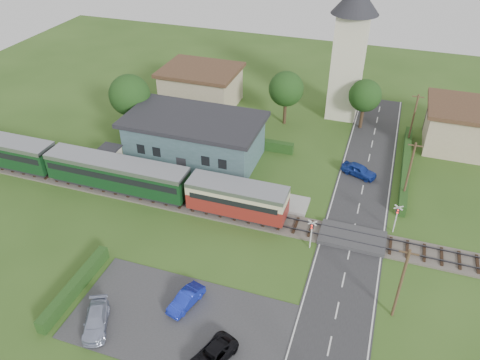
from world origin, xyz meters
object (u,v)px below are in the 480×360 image
(house_west, at_px, (201,86))
(house_east, at_px, (461,126))
(equipment_hut, at_px, (111,157))
(crossing_signal_near, at_px, (312,230))
(pedestrian_far, at_px, (134,168))
(train, at_px, (91,168))
(church_tower, at_px, (351,43))
(car_on_road, at_px, (359,170))
(car_park_silver, at_px, (96,321))
(station_building, at_px, (195,138))
(car_park_blue, at_px, (186,299))
(pedestrian_near, at_px, (217,182))
(car_park_dark, at_px, (212,356))
(crossing_signal_far, at_px, (397,215))

(house_west, xyz_separation_m, house_east, (35.00, -1.00, 0.00))
(equipment_hut, xyz_separation_m, crossing_signal_near, (24.40, -5.61, 0.39))
(house_east, height_order, pedestrian_far, house_east)
(pedestrian_far, bearing_deg, house_east, -48.10)
(train, height_order, church_tower, church_tower)
(crossing_signal_near, distance_m, pedestrian_far, 21.68)
(car_on_road, bearing_deg, car_park_silver, 170.32)
(station_building, xyz_separation_m, house_east, (30.00, 13.01, 0.10))
(pedestrian_far, bearing_deg, car_park_blue, -126.36)
(station_building, xyz_separation_m, crossing_signal_near, (16.40, -11.40, -0.55))
(train, height_order, car_park_blue, train)
(station_building, height_order, train, station_building)
(train, bearing_deg, pedestrian_near, 13.49)
(train, relative_size, house_east, 4.91)
(pedestrian_near, bearing_deg, pedestrian_far, -12.62)
(crossing_signal_near, xyz_separation_m, car_park_blue, (-8.09, -9.93, -1.46))
(equipment_hut, bearing_deg, car_on_road, 16.43)
(equipment_hut, bearing_deg, pedestrian_near, 0.07)
(equipment_hut, relative_size, crossing_signal_near, 0.78)
(equipment_hut, xyz_separation_m, church_tower, (23.00, 22.80, 8.48))
(car_park_dark, bearing_deg, crossing_signal_far, 78.48)
(house_east, xyz_separation_m, crossing_signal_near, (-13.60, -24.41, -0.66))
(equipment_hut, distance_m, crossing_signal_near, 25.04)
(crossing_signal_near, xyz_separation_m, pedestrian_near, (-11.33, 5.62, -0.92))
(station_building, bearing_deg, train, -132.83)
(pedestrian_near, bearing_deg, train, -2.53)
(equipment_hut, distance_m, car_park_dark, 28.23)
(crossing_signal_far, xyz_separation_m, car_on_road, (-4.40, 8.83, -1.41))
(station_building, bearing_deg, crossing_signal_near, -34.81)
(station_building, xyz_separation_m, crossing_signal_far, (23.60, -6.60, -0.55))
(equipment_hut, height_order, car_park_dark, equipment_hut)
(car_park_silver, bearing_deg, car_park_blue, 11.21)
(crossing_signal_near, bearing_deg, equipment_hut, 167.06)
(church_tower, bearing_deg, house_east, -14.93)
(equipment_hut, distance_m, pedestrian_far, 3.41)
(house_east, bearing_deg, crossing_signal_near, -119.13)
(pedestrian_near, bearing_deg, church_tower, -129.57)
(station_building, distance_m, car_park_blue, 22.98)
(car_park_blue, height_order, pedestrian_near, pedestrian_near)
(equipment_hut, bearing_deg, church_tower, 44.75)
(church_tower, bearing_deg, station_building, -131.41)
(equipment_hut, relative_size, car_on_road, 0.63)
(pedestrian_near, bearing_deg, equipment_hut, -15.95)
(house_east, xyz_separation_m, car_park_silver, (-27.35, -38.50, -2.11))
(equipment_hut, xyz_separation_m, car_park_silver, (10.65, -19.70, -1.06))
(car_on_road, xyz_separation_m, pedestrian_far, (-23.87, -8.59, 0.61))
(house_west, distance_m, pedestrian_near, 22.25)
(equipment_hut, relative_size, church_tower, 0.14)
(car_park_blue, relative_size, pedestrian_far, 2.04)
(car_park_silver, xyz_separation_m, car_park_dark, (9.55, -0.00, -0.02))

